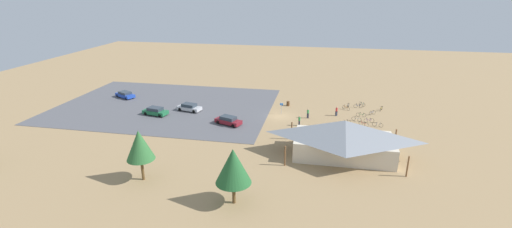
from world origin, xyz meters
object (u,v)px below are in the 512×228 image
object	(u,v)px
bicycle_blue_yard_right	(358,106)
bicycle_red_by_bin	(364,124)
pine_midwest	(140,145)
bicycle_teal_back_row	(362,104)
lot_sign	(281,107)
visitor_near_lot	(336,111)
bike_pavilion	(344,137)
car_maroon_aisle_side	(228,120)
bicycle_black_lone_east	(346,122)
bicycle_orange_front_row	(346,108)
bicycle_silver_yard_front	(348,105)
visitor_by_pavilion	(308,113)
bicycle_green_yard_center	(361,115)
pine_west	(233,166)
bicycle_yellow_near_porch	(381,109)
bicycle_blue_mid_cluster	(372,113)
bicycle_purple_edge_south	(369,121)
car_blue_end_stall	(125,95)
visitor_crossing_yard	(299,120)
bicycle_white_trailside	(357,119)
bicycle_white_lone_west	(378,125)
car_green_back_corner	(155,111)
car_silver_far_end	(189,107)
trash_bin	(288,104)

from	to	relation	value
bicycle_blue_yard_right	bicycle_red_by_bin	distance (m)	9.65
pine_midwest	bicycle_teal_back_row	world-z (taller)	pine_midwest
bicycle_red_by_bin	bicycle_blue_yard_right	bearing A→B (deg)	-89.10
lot_sign	visitor_near_lot	bearing A→B (deg)	-173.95
bike_pavilion	car_maroon_aisle_side	world-z (taller)	bike_pavilion
bicycle_blue_yard_right	bicycle_black_lone_east	world-z (taller)	bicycle_black_lone_east
bicycle_orange_front_row	pine_midwest	bearing A→B (deg)	51.20
bicycle_silver_yard_front	visitor_by_pavilion	size ratio (longest dim) A/B	0.93
pine_midwest	bicycle_green_yard_center	xyz separation A→B (m)	(-27.67, -27.93, -4.19)
pine_west	bicycle_black_lone_east	bearing A→B (deg)	-116.32
car_maroon_aisle_side	pine_west	bearing A→B (deg)	106.66
bicycle_yellow_near_porch	bicycle_blue_mid_cluster	size ratio (longest dim) A/B	1.28
pine_west	bicycle_purple_edge_south	bearing A→B (deg)	-121.13
bicycle_silver_yard_front	visitor_by_pavilion	bearing A→B (deg)	45.77
bicycle_yellow_near_porch	car_blue_end_stall	world-z (taller)	car_blue_end_stall
lot_sign	car_blue_end_stall	xyz separation A→B (m)	(33.42, -3.89, -0.71)
visitor_near_lot	visitor_crossing_yard	bearing A→B (deg)	44.90
bicycle_blue_mid_cluster	visitor_near_lot	xyz separation A→B (m)	(6.43, 1.75, 0.53)
bicycle_yellow_near_porch	bicycle_white_trailside	distance (m)	8.31
lot_sign	bicycle_blue_mid_cluster	size ratio (longest dim) A/B	1.74
bicycle_blue_yard_right	bicycle_teal_back_row	world-z (taller)	bicycle_blue_yard_right
bicycle_white_lone_west	bicycle_red_by_bin	distance (m)	2.28
bicycle_silver_yard_front	visitor_crossing_yard	size ratio (longest dim) A/B	0.93
bicycle_black_lone_east	car_green_back_corner	distance (m)	33.82
bicycle_white_lone_west	visitor_crossing_yard	bearing A→B (deg)	8.71
bicycle_white_trailside	visitor_near_lot	distance (m)	4.06
visitor_near_lot	bicycle_white_lone_west	bearing A→B (deg)	147.76
lot_sign	car_silver_far_end	size ratio (longest dim) A/B	0.46
car_blue_end_stall	car_green_back_corner	bearing A→B (deg)	141.59
car_green_back_corner	car_blue_end_stall	size ratio (longest dim) A/B	0.98
bicycle_teal_back_row	visitor_near_lot	bearing A→B (deg)	53.40
bicycle_blue_mid_cluster	visitor_crossing_yard	xyz separation A→B (m)	(12.63, 7.93, 0.55)
bicycle_yellow_near_porch	visitor_by_pavilion	world-z (taller)	visitor_by_pavilion
bicycle_black_lone_east	trash_bin	bearing A→B (deg)	-37.58
bicycle_teal_back_row	bicycle_red_by_bin	bearing A→B (deg)	86.57
bicycle_green_yard_center	bicycle_teal_back_row	xyz separation A→B (m)	(-0.69, -6.47, -0.01)
visitor_near_lot	bicycle_silver_yard_front	bearing A→B (deg)	-113.90
car_green_back_corner	car_blue_end_stall	bearing A→B (deg)	-38.41
pine_west	bicycle_orange_front_row	xyz separation A→B (m)	(-13.18, -33.98, -4.04)
bicycle_teal_back_row	bicycle_white_trailside	world-z (taller)	bicycle_white_trailside
bicycle_silver_yard_front	bicycle_white_trailside	bearing A→B (deg)	97.96
pine_midwest	bicycle_purple_edge_south	size ratio (longest dim) A/B	3.61
bicycle_white_lone_west	bicycle_green_yard_center	distance (m)	5.10
bicycle_silver_yard_front	bicycle_yellow_near_porch	distance (m)	6.06
lot_sign	bicycle_purple_edge_south	bearing A→B (deg)	174.31
bike_pavilion	lot_sign	bearing A→B (deg)	-55.83
car_silver_far_end	visitor_by_pavilion	xyz separation A→B (m)	(-22.01, -0.36, 0.18)
trash_bin	bicycle_red_by_bin	bearing A→B (deg)	148.43
bicycle_purple_edge_south	car_silver_far_end	size ratio (longest dim) A/B	0.37
trash_bin	pine_midwest	xyz separation A→B (m)	(14.12, 31.62, 4.11)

